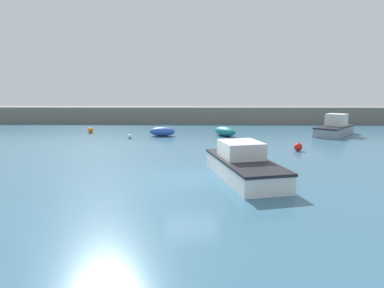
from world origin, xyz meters
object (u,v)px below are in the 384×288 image
(mooring_buoy_white, at_px, (130,136))
(motorboat_with_cabin, at_px, (243,164))
(cabin_cruiser_white, at_px, (335,128))
(mooring_buoy_red, at_px, (298,147))
(mooring_buoy_orange, at_px, (91,130))
(fishing_dinghy_green, at_px, (162,132))
(rowboat_blue_near, at_px, (225,131))

(mooring_buoy_white, bearing_deg, motorboat_with_cabin, -55.75)
(cabin_cruiser_white, bearing_deg, mooring_buoy_red, 3.03)
(motorboat_with_cabin, bearing_deg, cabin_cruiser_white, 130.02)
(mooring_buoy_red, relative_size, mooring_buoy_orange, 1.09)
(fishing_dinghy_green, height_order, mooring_buoy_red, fishing_dinghy_green)
(fishing_dinghy_green, distance_m, mooring_buoy_white, 3.10)
(cabin_cruiser_white, bearing_deg, rowboat_blue_near, -45.46)
(cabin_cruiser_white, distance_m, mooring_buoy_orange, 23.75)
(rowboat_blue_near, height_order, cabin_cruiser_white, cabin_cruiser_white)
(mooring_buoy_white, bearing_deg, fishing_dinghy_green, 30.14)
(mooring_buoy_orange, bearing_deg, rowboat_blue_near, -7.97)
(mooring_buoy_red, bearing_deg, mooring_buoy_orange, 153.16)
(fishing_dinghy_green, relative_size, mooring_buoy_white, 6.39)
(motorboat_with_cabin, xyz_separation_m, cabin_cruiser_white, (10.81, 14.45, 0.05))
(motorboat_with_cabin, distance_m, mooring_buoy_white, 14.47)
(fishing_dinghy_green, height_order, mooring_buoy_orange, fishing_dinghy_green)
(mooring_buoy_orange, bearing_deg, motorboat_with_cabin, -50.30)
(rowboat_blue_near, distance_m, mooring_buoy_white, 8.69)
(fishing_dinghy_green, relative_size, cabin_cruiser_white, 0.42)
(mooring_buoy_white, relative_size, mooring_buoy_red, 0.67)
(rowboat_blue_near, relative_size, mooring_buoy_orange, 5.67)
(rowboat_blue_near, xyz_separation_m, mooring_buoy_red, (4.43, -7.10, -0.15))
(rowboat_blue_near, distance_m, motorboat_with_cabin, 13.70)
(cabin_cruiser_white, bearing_deg, fishing_dinghy_green, -46.31)
(cabin_cruiser_white, height_order, mooring_buoy_orange, cabin_cruiser_white)
(rowboat_blue_near, bearing_deg, motorboat_with_cabin, -34.19)
(mooring_buoy_red, xyz_separation_m, mooring_buoy_orange, (-17.71, 8.96, -0.02))
(fishing_dinghy_green, xyz_separation_m, mooring_buoy_orange, (-7.44, 2.04, -0.16))
(fishing_dinghy_green, bearing_deg, motorboat_with_cabin, 114.18)
(mooring_buoy_red, bearing_deg, rowboat_blue_near, 121.95)
(motorboat_with_cabin, distance_m, mooring_buoy_orange, 20.22)
(mooring_buoy_red, bearing_deg, fishing_dinghy_green, 146.03)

